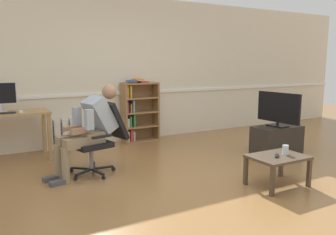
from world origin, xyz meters
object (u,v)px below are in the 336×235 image
object	(u,v)px
keyboard	(1,113)
radiator	(73,133)
office_chair	(101,134)
drinking_glass	(285,150)
computer_desk	(0,120)
spare_remote	(277,156)
person_seated	(89,127)
coffee_table	(278,160)
tv_screen	(278,109)
tv_stand	(277,140)
computer_mouse	(21,111)
bookshelf	(138,112)

from	to	relation	value
keyboard	radiator	bearing A→B (deg)	24.87
office_chair	drinking_glass	xyz separation A→B (m)	(1.81, -1.59, -0.08)
keyboard	office_chair	xyz separation A→B (m)	(1.15, -1.02, -0.24)
computer_desk	radiator	distance (m)	1.28
spare_remote	radiator	bearing A→B (deg)	167.05
computer_desk	person_seated	bearing A→B (deg)	-50.36
office_chair	spare_remote	xyz separation A→B (m)	(1.66, -1.60, -0.14)
office_chair	coffee_table	bearing A→B (deg)	33.84
computer_desk	spare_remote	size ratio (longest dim) A/B	9.21
tv_screen	tv_stand	bearing A→B (deg)	90.00
computer_mouse	person_seated	world-z (taller)	person_seated
computer_desk	tv_stand	bearing A→B (deg)	-22.42
computer_mouse	person_seated	distance (m)	1.30
person_seated	drinking_glass	xyz separation A→B (m)	(1.98, -1.55, -0.21)
computer_mouse	bookshelf	xyz separation A→B (m)	(2.08, 0.41, -0.21)
keyboard	tv_stand	xyz separation A→B (m)	(3.99, -1.51, -0.54)
bookshelf	radiator	size ratio (longest dim) A/B	1.29
tv_screen	spare_remote	xyz separation A→B (m)	(-1.18, -1.10, -0.36)
coffee_table	spare_remote	xyz separation A→B (m)	(-0.04, -0.02, 0.06)
tv_stand	computer_desk	bearing A→B (deg)	157.58
person_seated	coffee_table	distance (m)	2.44
computer_desk	tv_stand	distance (m)	4.35
keyboard	bookshelf	size ratio (longest dim) A/B	0.32
computer_desk	person_seated	xyz separation A→B (m)	(0.99, -1.20, -0.00)
person_seated	coffee_table	bearing A→B (deg)	37.25
bookshelf	person_seated	bearing A→B (deg)	-132.53
computer_mouse	drinking_glass	xyz separation A→B (m)	(2.70, -2.62, -0.33)
computer_mouse	radiator	xyz separation A→B (m)	(0.88, 0.51, -0.51)
computer_desk	computer_mouse	distance (m)	0.33
bookshelf	person_seated	size ratio (longest dim) A/B	0.99
bookshelf	tv_screen	size ratio (longest dim) A/B	1.46
office_chair	tv_screen	world-z (taller)	tv_screen
bookshelf	tv_screen	distance (m)	2.55
radiator	drinking_glass	world-z (taller)	radiator
computer_mouse	spare_remote	distance (m)	3.68
office_chair	spare_remote	bearing A→B (deg)	32.79
coffee_table	bookshelf	bearing A→B (deg)	99.41
radiator	coffee_table	bearing A→B (deg)	-61.37
office_chair	coffee_table	distance (m)	2.33
office_chair	tv_stand	distance (m)	2.89
radiator	tv_screen	size ratio (longest dim) A/B	1.13
computer_mouse	office_chair	distance (m)	1.39
tv_stand	drinking_glass	distance (m)	1.51
drinking_glass	spare_remote	distance (m)	0.16
computer_mouse	bookshelf	distance (m)	2.13
spare_remote	tv_stand	bearing A→B (deg)	92.28
computer_desk	spare_remote	distance (m)	3.95
keyboard	radiator	world-z (taller)	keyboard
computer_desk	office_chair	world-z (taller)	office_chair
radiator	coffee_table	distance (m)	3.56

